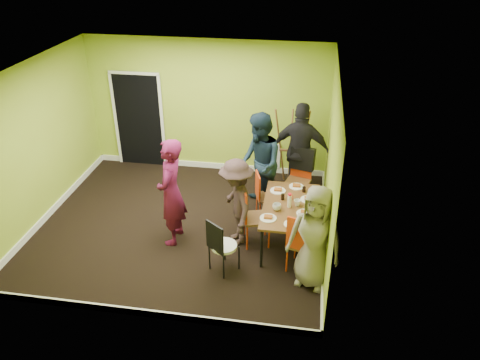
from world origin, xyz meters
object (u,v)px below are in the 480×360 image
object	(u,v)px
easel	(291,149)
person_front_end	(315,237)
chair_left_near	(252,213)
thermos	(289,201)
chair_back_end	(301,165)
person_left_near	(236,203)
chair_front_end	(302,241)
dining_table	(291,208)
blue_bottle	(309,212)
person_left_far	(259,164)
person_standing	(171,192)
orange_bottle	(291,197)
chair_left_far	(263,193)
chair_bentwood	(221,244)
person_back_end	(301,151)

from	to	relation	value
easel	person_front_end	bearing A→B (deg)	-79.38
easel	chair_left_near	bearing A→B (deg)	-103.79
thermos	chair_back_end	bearing A→B (deg)	85.12
person_left_near	chair_back_end	bearing A→B (deg)	125.14
chair_front_end	dining_table	bearing A→B (deg)	124.60
chair_front_end	person_front_end	xyz separation A→B (m)	(0.19, -0.20, 0.23)
blue_bottle	person_left_far	size ratio (longest dim) A/B	0.10
thermos	person_left_near	world-z (taller)	person_left_near
dining_table	person_standing	world-z (taller)	person_standing
chair_left_near	orange_bottle	xyz separation A→B (m)	(0.62, 0.28, 0.21)
chair_left_far	person_left_near	xyz separation A→B (m)	(-0.35, -0.81, 0.26)
thermos	person_standing	world-z (taller)	person_standing
thermos	person_standing	size ratio (longest dim) A/B	0.12
chair_bentwood	person_front_end	bearing A→B (deg)	35.24
chair_left_far	person_left_far	xyz separation A→B (m)	(-0.11, 0.27, 0.44)
person_back_end	person_front_end	world-z (taller)	person_back_end
chair_back_end	orange_bottle	size ratio (longest dim) A/B	13.37
dining_table	chair_left_near	xyz separation A→B (m)	(-0.63, -0.09, -0.11)
chair_bentwood	thermos	bearing A→B (deg)	77.31
chair_back_end	person_left_far	xyz separation A→B (m)	(-0.74, -0.44, 0.17)
person_standing	person_back_end	world-z (taller)	person_back_end
chair_back_end	person_front_end	bearing A→B (deg)	112.41
orange_bottle	person_left_far	xyz separation A→B (m)	(-0.64, 0.80, 0.15)
dining_table	orange_bottle	xyz separation A→B (m)	(-0.01, 0.19, 0.10)
chair_bentwood	chair_left_far	bearing A→B (deg)	110.63
blue_bottle	orange_bottle	world-z (taller)	blue_bottle
orange_bottle	person_front_end	world-z (taller)	person_front_end
chair_left_near	blue_bottle	size ratio (longest dim) A/B	5.25
person_standing	person_back_end	bearing A→B (deg)	131.87
chair_front_end	blue_bottle	xyz separation A→B (m)	(0.07, 0.40, 0.27)
chair_back_end	blue_bottle	bearing A→B (deg)	111.29
easel	person_left_near	bearing A→B (deg)	-110.26
chair_left_far	thermos	distance (m)	0.99
person_standing	person_back_end	xyz separation A→B (m)	(2.00, 1.81, 0.03)
chair_left_far	blue_bottle	world-z (taller)	blue_bottle
chair_back_end	person_standing	world-z (taller)	person_standing
chair_front_end	orange_bottle	distance (m)	0.95
chair_left_near	easel	bearing A→B (deg)	149.99
chair_left_near	thermos	bearing A→B (deg)	77.11
chair_front_end	chair_bentwood	distance (m)	1.21
chair_left_far	person_front_end	size ratio (longest dim) A/B	0.55
dining_table	chair_left_far	distance (m)	0.92
blue_bottle	dining_table	bearing A→B (deg)	133.37
chair_back_end	easel	distance (m)	0.56
chair_left_near	chair_front_end	world-z (taller)	chair_left_near
dining_table	person_left_near	distance (m)	0.89
person_left_near	person_back_end	world-z (taller)	person_back_end
dining_table	orange_bottle	size ratio (longest dim) A/B	18.35
easel	person_back_end	world-z (taller)	person_back_end
chair_left_far	orange_bottle	size ratio (longest dim) A/B	11.02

